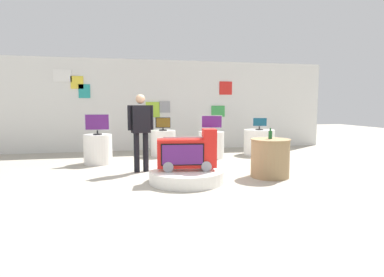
{
  "coord_description": "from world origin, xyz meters",
  "views": [
    {
      "loc": [
        -0.92,
        -5.96,
        1.44
      ],
      "look_at": [
        0.43,
        0.19,
        0.78
      ],
      "focal_mm": 29.85,
      "sensor_mm": 36.0,
      "label": 1
    }
  ],
  "objects_px": {
    "main_display_pedestal": "(187,176)",
    "tv_on_left_rear": "(163,124)",
    "tv_on_right_rear": "(97,123)",
    "display_pedestal_far_right": "(259,142)",
    "display_pedestal_center_rear": "(211,145)",
    "display_pedestal_left_rear": "(163,143)",
    "tv_on_far_right": "(260,123)",
    "bottle_on_side_table": "(270,135)",
    "tv_on_center_rear": "(211,123)",
    "side_table_round": "(270,158)",
    "novelty_firetruck_tv": "(188,153)",
    "display_pedestal_right_rear": "(98,149)",
    "shopper_browsing_near_truck": "(141,127)"
  },
  "relations": [
    {
      "from": "main_display_pedestal",
      "to": "tv_on_left_rear",
      "type": "bearing_deg",
      "value": 90.6
    },
    {
      "from": "tv_on_right_rear",
      "to": "display_pedestal_far_right",
      "type": "bearing_deg",
      "value": 6.86
    },
    {
      "from": "display_pedestal_center_rear",
      "to": "display_pedestal_left_rear",
      "type": "bearing_deg",
      "value": 149.72
    },
    {
      "from": "main_display_pedestal",
      "to": "display_pedestal_center_rear",
      "type": "bearing_deg",
      "value": 64.73
    },
    {
      "from": "tv_on_far_right",
      "to": "bottle_on_side_table",
      "type": "bearing_deg",
      "value": -110.18
    },
    {
      "from": "tv_on_center_rear",
      "to": "tv_on_far_right",
      "type": "height_order",
      "value": "tv_on_center_rear"
    },
    {
      "from": "main_display_pedestal",
      "to": "tv_on_right_rear",
      "type": "height_order",
      "value": "tv_on_right_rear"
    },
    {
      "from": "bottle_on_side_table",
      "to": "tv_on_far_right",
      "type": "bearing_deg",
      "value": 69.82
    },
    {
      "from": "tv_on_far_right",
      "to": "side_table_round",
      "type": "bearing_deg",
      "value": -110.06
    },
    {
      "from": "tv_on_left_rear",
      "to": "tv_on_center_rear",
      "type": "bearing_deg",
      "value": -30.29
    },
    {
      "from": "main_display_pedestal",
      "to": "tv_on_center_rear",
      "type": "xyz_separation_m",
      "value": [
        1.19,
        2.51,
        0.85
      ]
    },
    {
      "from": "tv_on_center_rear",
      "to": "bottle_on_side_table",
      "type": "distance_m",
      "value": 2.49
    },
    {
      "from": "tv_on_far_right",
      "to": "bottle_on_side_table",
      "type": "relative_size",
      "value": 1.96
    },
    {
      "from": "tv_on_center_rear",
      "to": "bottle_on_side_table",
      "type": "relative_size",
      "value": 2.58
    },
    {
      "from": "novelty_firetruck_tv",
      "to": "tv_on_left_rear",
      "type": "height_order",
      "value": "tv_on_left_rear"
    },
    {
      "from": "display_pedestal_center_rear",
      "to": "display_pedestal_far_right",
      "type": "distance_m",
      "value": 1.59
    },
    {
      "from": "display_pedestal_far_right",
      "to": "tv_on_far_right",
      "type": "height_order",
      "value": "tv_on_far_right"
    },
    {
      "from": "tv_on_right_rear",
      "to": "tv_on_far_right",
      "type": "height_order",
      "value": "tv_on_right_rear"
    },
    {
      "from": "display_pedestal_right_rear",
      "to": "display_pedestal_center_rear",
      "type": "bearing_deg",
      "value": 3.68
    },
    {
      "from": "tv_on_left_rear",
      "to": "tv_on_far_right",
      "type": "distance_m",
      "value": 2.79
    },
    {
      "from": "tv_on_far_right",
      "to": "side_table_round",
      "type": "height_order",
      "value": "tv_on_far_right"
    },
    {
      "from": "novelty_firetruck_tv",
      "to": "tv_on_left_rear",
      "type": "relative_size",
      "value": 2.7
    },
    {
      "from": "display_pedestal_far_right",
      "to": "tv_on_far_right",
      "type": "bearing_deg",
      "value": -80.22
    },
    {
      "from": "display_pedestal_right_rear",
      "to": "bottle_on_side_table",
      "type": "height_order",
      "value": "bottle_on_side_table"
    },
    {
      "from": "novelty_firetruck_tv",
      "to": "tv_on_far_right",
      "type": "xyz_separation_m",
      "value": [
        2.71,
        2.86,
        0.36
      ]
    },
    {
      "from": "novelty_firetruck_tv",
      "to": "tv_on_right_rear",
      "type": "bearing_deg",
      "value": 127.45
    },
    {
      "from": "tv_on_left_rear",
      "to": "display_pedestal_left_rear",
      "type": "bearing_deg",
      "value": 103.55
    },
    {
      "from": "side_table_round",
      "to": "tv_on_right_rear",
      "type": "bearing_deg",
      "value": 146.99
    },
    {
      "from": "novelty_firetruck_tv",
      "to": "main_display_pedestal",
      "type": "bearing_deg",
      "value": 155.47
    },
    {
      "from": "display_pedestal_far_right",
      "to": "side_table_round",
      "type": "relative_size",
      "value": 1.12
    },
    {
      "from": "novelty_firetruck_tv",
      "to": "side_table_round",
      "type": "distance_m",
      "value": 1.7
    },
    {
      "from": "main_display_pedestal",
      "to": "tv_on_center_rear",
      "type": "height_order",
      "value": "tv_on_center_rear"
    },
    {
      "from": "display_pedestal_left_rear",
      "to": "tv_on_far_right",
      "type": "bearing_deg",
      "value": -7.57
    },
    {
      "from": "tv_on_center_rear",
      "to": "tv_on_far_right",
      "type": "relative_size",
      "value": 1.32
    },
    {
      "from": "main_display_pedestal",
      "to": "display_pedestal_left_rear",
      "type": "bearing_deg",
      "value": 90.62
    },
    {
      "from": "display_pedestal_right_rear",
      "to": "tv_on_far_right",
      "type": "bearing_deg",
      "value": 6.76
    },
    {
      "from": "tv_on_center_rear",
      "to": "main_display_pedestal",
      "type": "bearing_deg",
      "value": -115.33
    },
    {
      "from": "display_pedestal_center_rear",
      "to": "shopper_browsing_near_truck",
      "type": "distance_m",
      "value": 2.49
    },
    {
      "from": "tv_on_left_rear",
      "to": "bottle_on_side_table",
      "type": "relative_size",
      "value": 1.92
    },
    {
      "from": "tv_on_right_rear",
      "to": "side_table_round",
      "type": "height_order",
      "value": "tv_on_right_rear"
    },
    {
      "from": "novelty_firetruck_tv",
      "to": "display_pedestal_left_rear",
      "type": "bearing_deg",
      "value": 90.99
    },
    {
      "from": "side_table_round",
      "to": "display_pedestal_right_rear",
      "type": "bearing_deg",
      "value": 146.94
    },
    {
      "from": "tv_on_center_rear",
      "to": "tv_on_far_right",
      "type": "xyz_separation_m",
      "value": [
        1.55,
        0.35,
        -0.06
      ]
    },
    {
      "from": "side_table_round",
      "to": "shopper_browsing_near_truck",
      "type": "height_order",
      "value": "shopper_browsing_near_truck"
    },
    {
      "from": "tv_on_center_rear",
      "to": "tv_on_far_right",
      "type": "distance_m",
      "value": 1.59
    },
    {
      "from": "novelty_firetruck_tv",
      "to": "display_pedestal_far_right",
      "type": "distance_m",
      "value": 3.95
    },
    {
      "from": "novelty_firetruck_tv",
      "to": "shopper_browsing_near_truck",
      "type": "height_order",
      "value": "shopper_browsing_near_truck"
    },
    {
      "from": "side_table_round",
      "to": "shopper_browsing_near_truck",
      "type": "relative_size",
      "value": 0.47
    },
    {
      "from": "novelty_firetruck_tv",
      "to": "side_table_round",
      "type": "height_order",
      "value": "novelty_firetruck_tv"
    },
    {
      "from": "tv_on_far_right",
      "to": "shopper_browsing_near_truck",
      "type": "relative_size",
      "value": 0.26
    }
  ]
}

